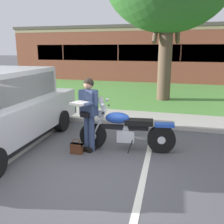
# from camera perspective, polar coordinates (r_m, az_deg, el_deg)

# --- Properties ---
(ground_plane) EXTENTS (140.00, 140.00, 0.00)m
(ground_plane) POSITION_cam_1_polar(r_m,az_deg,el_deg) (5.14, -3.39, -12.96)
(ground_plane) COLOR #4C4C51
(curb_strip) EXTENTS (60.00, 0.20, 0.12)m
(curb_strip) POSITION_cam_1_polar(r_m,az_deg,el_deg) (7.95, 4.15, -2.57)
(curb_strip) COLOR #ADA89E
(curb_strip) RESTS_ON ground
(concrete_walk) EXTENTS (60.00, 1.50, 0.08)m
(concrete_walk) POSITION_cam_1_polar(r_m,az_deg,el_deg) (8.76, 5.30, -1.16)
(concrete_walk) COLOR #ADA89E
(concrete_walk) RESTS_ON ground
(grass_lawn) EXTENTS (60.00, 8.99, 0.06)m
(grass_lawn) POSITION_cam_1_polar(r_m,az_deg,el_deg) (13.84, 9.43, 4.32)
(grass_lawn) COLOR #518E3D
(grass_lawn) RESTS_ON ground
(stall_stripe_0) EXTENTS (0.37, 4.40, 0.01)m
(stall_stripe_0) POSITION_cam_1_polar(r_m,az_deg,el_deg) (6.17, -20.31, -9.06)
(stall_stripe_0) COLOR silver
(stall_stripe_0) RESTS_ON ground
(stall_stripe_1) EXTENTS (0.37, 4.40, 0.01)m
(stall_stripe_1) POSITION_cam_1_polar(r_m,az_deg,el_deg) (5.12, 7.32, -13.14)
(stall_stripe_1) COLOR silver
(stall_stripe_1) RESTS_ON ground
(motorcycle) EXTENTS (2.24, 0.82, 1.26)m
(motorcycle) POSITION_cam_1_polar(r_m,az_deg,el_deg) (5.92, 4.09, -4.13)
(motorcycle) COLOR black
(motorcycle) RESTS_ON ground
(rider_person) EXTENTS (0.55, 0.65, 1.70)m
(rider_person) POSITION_cam_1_polar(r_m,az_deg,el_deg) (5.75, -5.36, 0.67)
(rider_person) COLOR black
(rider_person) RESTS_ON ground
(handbag) EXTENTS (0.28, 0.13, 0.36)m
(handbag) POSITION_cam_1_polar(r_m,az_deg,el_deg) (5.89, -7.96, -7.89)
(handbag) COLOR #562D19
(handbag) RESTS_ON ground
(hedge_left) EXTENTS (2.98, 0.90, 1.24)m
(hedge_left) POSITION_cam_1_polar(r_m,az_deg,el_deg) (19.76, -4.42, 9.17)
(hedge_left) COLOR #286028
(hedge_left) RESTS_ON ground
(hedge_center_left) EXTENTS (3.04, 0.90, 1.24)m
(hedge_center_left) POSITION_cam_1_polar(r_m,az_deg,el_deg) (18.75, 7.11, 8.84)
(hedge_center_left) COLOR #286028
(hedge_center_left) RESTS_ON ground
(hedge_center_right) EXTENTS (3.13, 0.90, 1.24)m
(hedge_center_right) POSITION_cam_1_polar(r_m,az_deg,el_deg) (18.55, 19.36, 8.11)
(hedge_center_right) COLOR #286028
(hedge_center_right) RESTS_ON ground
(brick_building) EXTENTS (24.86, 11.90, 3.90)m
(brick_building) POSITION_cam_1_polar(r_m,az_deg,el_deg) (23.28, 15.49, 12.67)
(brick_building) COLOR brown
(brick_building) RESTS_ON ground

